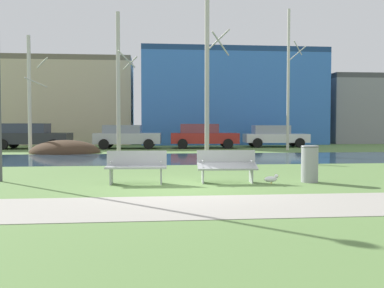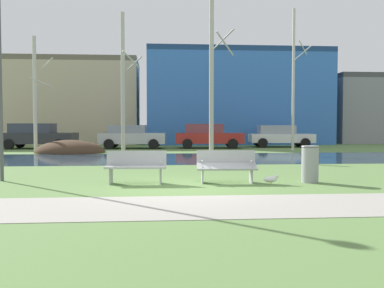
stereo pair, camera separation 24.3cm
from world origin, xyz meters
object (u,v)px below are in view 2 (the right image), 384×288
bench_left (136,166)px  parked_hatch_third_red (208,135)px  bench_right (227,165)px  parked_sedan_second_silver (132,136)px  parked_wagon_fourth_white (279,136)px  trash_bin (310,163)px  parked_van_nearest_dark (37,136)px  seagull (271,179)px

bench_left → parked_hatch_third_red: 17.24m
parked_hatch_third_red → bench_right: bearing=-95.0°
bench_right → parked_sedan_second_silver: bearing=101.6°
parked_wagon_fourth_white → trash_bin: bearing=-103.3°
parked_hatch_third_red → bench_left: bearing=-103.1°
trash_bin → bench_right: bearing=176.7°
bench_right → parked_sedan_second_silver: size_ratio=0.38×
bench_right → trash_bin: (2.26, -0.13, 0.05)m
bench_right → parked_van_nearest_dark: 19.49m
bench_left → parked_sedan_second_silver: 16.84m
parked_hatch_third_red → parked_wagon_fourth_white: parked_hatch_third_red is taller
parked_van_nearest_dark → parked_wagon_fourth_white: 15.88m
seagull → bench_left: bearing=174.5°
seagull → parked_sedan_second_silver: 17.76m
trash_bin → parked_wagon_fourth_white: bearing=76.7°
parked_sedan_second_silver → seagull: bearing=-75.0°
parked_hatch_third_red → parked_van_nearest_dark: bearing=178.6°
bench_right → seagull: size_ratio=3.85×
trash_bin → parked_hatch_third_red: 16.94m
parked_wagon_fourth_white → parked_sedan_second_silver: bearing=-175.3°
bench_left → bench_right: size_ratio=1.00×
bench_left → parked_wagon_fourth_white: parked_wagon_fourth_white is taller
bench_right → parked_sedan_second_silver: parked_sedan_second_silver is taller
bench_left → seagull: size_ratio=3.85×
trash_bin → parked_van_nearest_dark: parked_van_nearest_dark is taller
bench_left → trash_bin: 4.70m
parked_van_nearest_dark → parked_sedan_second_silver: parked_van_nearest_dark is taller
parked_van_nearest_dark → parked_hatch_third_red: bearing=-1.4°
parked_van_nearest_dark → seagull: bearing=-58.7°
parked_van_nearest_dark → parked_wagon_fourth_white: bearing=2.0°
trash_bin → parked_sedan_second_silver: parked_sedan_second_silver is taller
seagull → parked_wagon_fourth_white: parked_wagon_fourth_white is taller
parked_sedan_second_silver → parked_wagon_fourth_white: size_ratio=0.98×
bench_left → parked_sedan_second_silver: parked_sedan_second_silver is taller
trash_bin → parked_wagon_fourth_white: size_ratio=0.23×
seagull → parked_sedan_second_silver: size_ratio=0.10×
parked_wagon_fourth_white → seagull: bearing=-106.5°
trash_bin → parked_van_nearest_dark: size_ratio=0.21×
parked_van_nearest_dark → bench_right: bearing=-61.1°
trash_bin → seagull: trash_bin is taller
bench_left → parked_sedan_second_silver: bearing=93.5°
bench_right → parked_hatch_third_red: parked_hatch_third_red is taller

